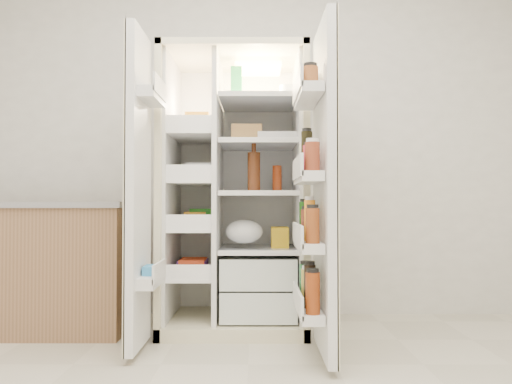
{
  "coord_description": "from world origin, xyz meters",
  "views": [
    {
      "loc": [
        0.04,
        -1.59,
        0.82
      ],
      "look_at": [
        0.04,
        1.25,
        0.88
      ],
      "focal_mm": 34.0,
      "sensor_mm": 36.0,
      "label": 1
    }
  ],
  "objects": [
    {
      "name": "refrigerator",
      "position": [
        -0.08,
        1.65,
        0.74
      ],
      "size": [
        0.92,
        0.7,
        1.8
      ],
      "color": "beige",
      "rests_on": "floor"
    },
    {
      "name": "fridge_door",
      "position": [
        0.38,
        0.96,
        0.87
      ],
      "size": [
        0.17,
        0.58,
        1.72
      ],
      "color": "silver",
      "rests_on": "floor"
    },
    {
      "name": "kitchen_counter",
      "position": [
        -1.33,
        1.54,
        0.42
      ],
      "size": [
        1.14,
        0.61,
        0.83
      ],
      "color": "#8C6546",
      "rests_on": "floor"
    },
    {
      "name": "freezer_door",
      "position": [
        -0.6,
        1.05,
        0.89
      ],
      "size": [
        0.15,
        0.4,
        1.72
      ],
      "color": "silver",
      "rests_on": "floor"
    },
    {
      "name": "wall_back",
      "position": [
        0.0,
        2.0,
        1.35
      ],
      "size": [
        4.0,
        0.02,
        2.7
      ],
      "primitive_type": "cube",
      "color": "silver",
      "rests_on": "floor"
    }
  ]
}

